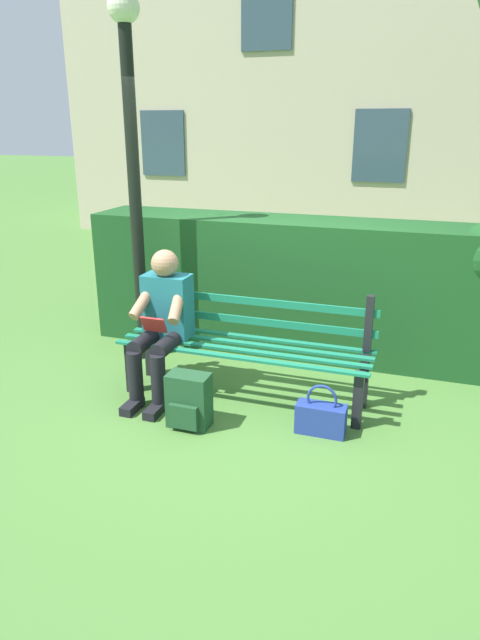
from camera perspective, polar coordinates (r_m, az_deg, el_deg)
ground at (r=4.67m, az=0.40°, el=-7.92°), size 60.00×60.00×0.00m
park_bench at (r=4.54m, az=0.67°, el=-2.51°), size 2.03×0.51×0.91m
person_seated at (r=4.57m, az=-7.94°, el=-0.04°), size 0.44×0.73×1.19m
hedge_backdrop at (r=5.42m, az=9.23°, el=3.46°), size 4.67×0.75×1.40m
building_facade at (r=12.24m, az=4.88°, el=24.03°), size 8.18×3.11×6.31m
backpack at (r=4.21m, az=-5.20°, el=-8.17°), size 0.31×0.26×0.41m
handbag at (r=4.18m, az=8.20°, el=-9.74°), size 0.36×0.15×0.39m
lamp_post at (r=5.17m, az=-10.81°, el=15.70°), size 0.26×0.26×3.15m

